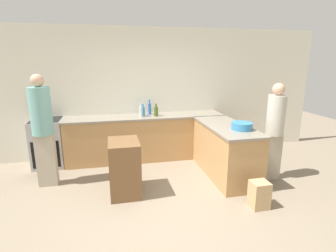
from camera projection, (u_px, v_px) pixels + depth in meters
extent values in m
plane|color=gray|center=(167.00, 211.00, 3.63)|extent=(14.00, 14.00, 0.00)
cube|color=silver|center=(143.00, 93.00, 5.61)|extent=(8.00, 0.06, 2.70)
cube|color=tan|center=(146.00, 138.00, 5.50)|extent=(3.22, 0.64, 0.88)
cube|color=gray|center=(146.00, 117.00, 5.39)|extent=(3.25, 0.67, 0.04)
cube|color=tan|center=(225.00, 151.00, 4.70)|extent=(0.66, 1.61, 0.88)
cube|color=gray|center=(227.00, 126.00, 4.59)|extent=(0.69, 1.64, 0.04)
cube|color=#ADADB2|center=(48.00, 143.00, 5.12)|extent=(0.58, 0.59, 0.92)
cube|color=black|center=(46.00, 155.00, 4.87)|extent=(0.49, 0.01, 0.52)
cube|color=black|center=(46.00, 120.00, 5.00)|extent=(0.54, 0.54, 0.01)
cube|color=brown|center=(125.00, 168.00, 4.03)|extent=(0.46, 0.63, 0.85)
cylinder|color=teal|center=(242.00, 126.00, 4.30)|extent=(0.35, 0.35, 0.12)
cylinder|color=#475B1E|center=(156.00, 112.00, 5.32)|extent=(0.08, 0.08, 0.18)
cylinder|color=#475B1E|center=(156.00, 106.00, 5.29)|extent=(0.04, 0.04, 0.07)
cylinder|color=#386BB7|center=(150.00, 109.00, 5.51)|extent=(0.07, 0.07, 0.22)
cylinder|color=#386BB7|center=(149.00, 102.00, 5.48)|extent=(0.03, 0.03, 0.09)
cylinder|color=silver|center=(141.00, 112.00, 5.24)|extent=(0.06, 0.06, 0.22)
cylinder|color=silver|center=(141.00, 104.00, 5.20)|extent=(0.03, 0.03, 0.09)
cylinder|color=#338CBF|center=(143.00, 111.00, 5.37)|extent=(0.08, 0.08, 0.17)
cylinder|color=#338CBF|center=(143.00, 106.00, 5.34)|extent=(0.04, 0.04, 0.07)
cube|color=#ADA38E|center=(47.00, 160.00, 4.31)|extent=(0.29, 0.18, 0.88)
cylinder|color=#6BA39E|center=(41.00, 111.00, 4.11)|extent=(0.33, 0.33, 0.75)
sphere|color=tan|center=(37.00, 80.00, 3.99)|extent=(0.20, 0.20, 0.20)
cube|color=#ADA38E|center=(272.00, 157.00, 4.56)|extent=(0.27, 0.16, 0.80)
cylinder|color=#B7B2A3|center=(276.00, 115.00, 4.37)|extent=(0.30, 0.30, 0.67)
sphere|color=tan|center=(279.00, 89.00, 4.27)|extent=(0.20, 0.20, 0.20)
cube|color=tan|center=(259.00, 195.00, 3.69)|extent=(0.24, 0.23, 0.39)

